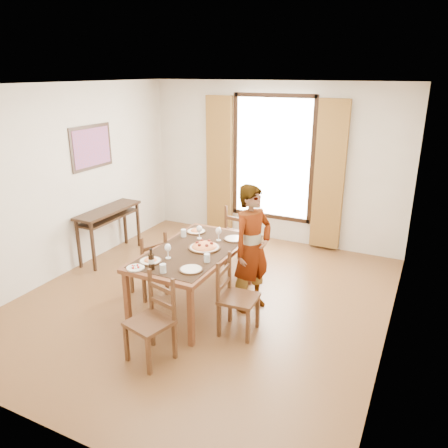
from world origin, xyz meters
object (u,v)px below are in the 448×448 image
at_px(console_table, 108,216).
at_px(pasta_platter, 204,245).
at_px(man, 252,249).
at_px(dining_table, 194,254).

relative_size(console_table, pasta_platter, 3.00).
bearing_deg(man, console_table, 102.30).
xyz_separation_m(dining_table, pasta_platter, (0.11, 0.08, 0.12)).
height_order(dining_table, pasta_platter, pasta_platter).
bearing_deg(dining_table, man, 19.23).
relative_size(dining_table, man, 1.10).
bearing_deg(man, dining_table, 132.11).
distance_m(man, pasta_platter, 0.60).
bearing_deg(console_table, man, -10.57).
bearing_deg(console_table, dining_table, -20.47).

